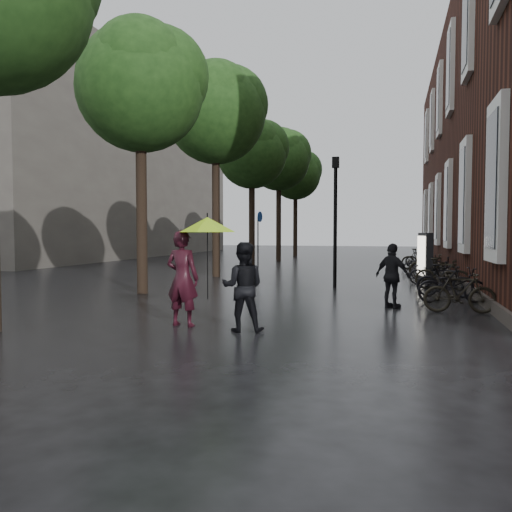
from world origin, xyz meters
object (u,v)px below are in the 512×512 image
(person_burgundy, at_px, (182,278))
(pedestrian_walking, at_px, (392,276))
(lamp_post, at_px, (335,209))
(person_black, at_px, (243,287))
(parked_bicycles, at_px, (432,269))
(ad_lightbox, at_px, (425,257))

(person_burgundy, xyz_separation_m, pedestrian_walking, (4.02, 3.55, -0.16))
(pedestrian_walking, height_order, lamp_post, lamp_post)
(person_black, xyz_separation_m, lamp_post, (0.83, 7.92, 1.81))
(parked_bicycles, distance_m, ad_lightbox, 0.54)
(pedestrian_walking, bearing_deg, ad_lightbox, -65.20)
(ad_lightbox, height_order, lamp_post, lamp_post)
(person_black, height_order, pedestrian_walking, person_black)
(pedestrian_walking, bearing_deg, person_black, 88.14)
(lamp_post, bearing_deg, ad_lightbox, 44.84)
(lamp_post, bearing_deg, parked_bicycles, 41.54)
(parked_bicycles, bearing_deg, lamp_post, -138.46)
(ad_lightbox, bearing_deg, pedestrian_walking, -110.92)
(pedestrian_walking, distance_m, parked_bicycles, 7.27)
(person_burgundy, bearing_deg, lamp_post, -99.55)
(person_burgundy, height_order, ad_lightbox, person_burgundy)
(parked_bicycles, height_order, lamp_post, lamp_post)
(pedestrian_walking, height_order, parked_bicycles, pedestrian_walking)
(person_black, distance_m, pedestrian_walking, 4.62)
(person_black, bearing_deg, pedestrian_walking, -135.54)
(pedestrian_walking, xyz_separation_m, lamp_post, (-1.87, 4.18, 1.85))
(parked_bicycles, bearing_deg, person_black, -110.93)
(person_black, height_order, ad_lightbox, ad_lightbox)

